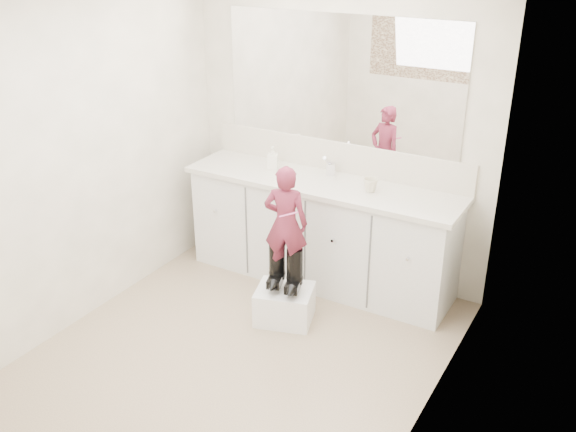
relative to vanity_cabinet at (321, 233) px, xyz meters
The scene contains 18 objects.
floor 1.30m from the vanity_cabinet, 90.00° to the right, with size 3.00×3.00×0.00m, color #806554.
wall_back 0.82m from the vanity_cabinet, 90.00° to the left, with size 2.60×2.60×0.00m, color #BCB6A1.
wall_front 2.83m from the vanity_cabinet, 90.00° to the right, with size 2.60×2.60×0.00m, color #BCB6A1.
wall_left 1.95m from the vanity_cabinet, 136.70° to the right, with size 3.00×3.00×0.00m, color #BCB6A1.
wall_right 1.95m from the vanity_cabinet, 43.30° to the right, with size 3.00×3.00×0.00m, color #BCB6A1.
vanity_cabinet is the anchor object (origin of this frame).
countertop 0.45m from the vanity_cabinet, 90.00° to the right, with size 2.28×0.58×0.04m, color beige.
backsplash 0.64m from the vanity_cabinet, 90.00° to the left, with size 2.28×0.03×0.25m, color beige.
mirror 1.24m from the vanity_cabinet, 90.00° to the left, with size 2.00×0.02×1.00m, color white.
dot_panel 2.98m from the vanity_cabinet, 90.00° to the right, with size 2.00×0.01×1.20m, color #472819.
faucet 0.54m from the vanity_cabinet, 90.00° to the left, with size 0.08×0.08×0.10m, color silver.
cup 0.67m from the vanity_cabinet, ahead, with size 0.11×0.11×0.10m, color beige.
soap_bottle 0.74m from the vanity_cabinet, behind, with size 0.08×0.09×0.19m, color white.
step_stool 0.75m from the vanity_cabinet, 85.49° to the right, with size 0.41×0.34×0.26m, color white.
boot_left 0.67m from the vanity_cabinet, 91.79° to the right, with size 0.13×0.23×0.34m, color black, non-canonical shape.
boot_right 0.68m from the vanity_cabinet, 79.04° to the right, with size 0.13×0.23×0.34m, color black, non-canonical shape.
toddler 0.77m from the vanity_cabinet, 85.36° to the right, with size 0.32×0.21×0.87m, color #B0365C.
toothbrush 0.90m from the vanity_cabinet, 80.56° to the right, with size 0.01×0.01×0.14m, color pink.
Camera 1 is at (2.14, -3.02, 2.73)m, focal length 40.00 mm.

